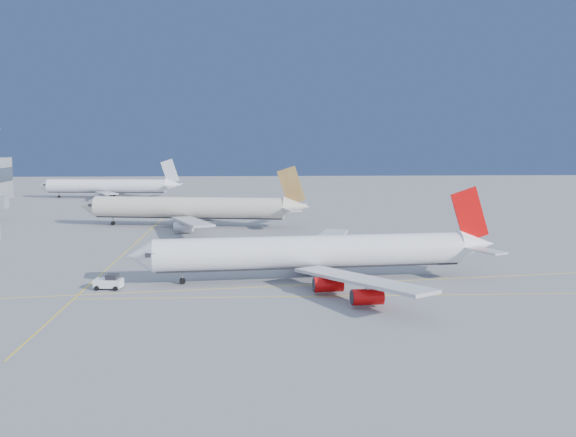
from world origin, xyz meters
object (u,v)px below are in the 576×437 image
Objects in this scene: airliner_third at (110,186)px; pushback_tug at (109,282)px; airliner_etihad at (194,208)px; airliner_virgin at (319,252)px.

airliner_third reaches higher than pushback_tug.
airliner_virgin is at bearing -58.33° from airliner_etihad.
airliner_virgin reaches higher than pushback_tug.
pushback_tug is at bearing -176.96° from airliner_virgin.
pushback_tug is at bearing -87.41° from airliner_etihad.
airliner_virgin reaches higher than airliner_third.
airliner_etihad is 13.52× the size of pushback_tug.
airliner_third is (-65.56, 136.43, -0.21)m from airliner_virgin.
airliner_virgin is 151.37m from airliner_third.
airliner_etihad is 83.76m from airliner_third.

